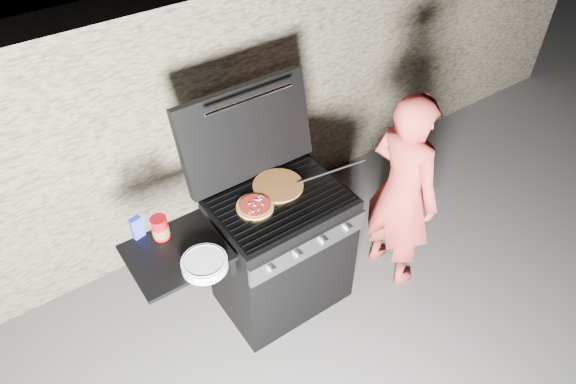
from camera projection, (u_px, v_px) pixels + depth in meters
ground at (282, 295)px, 3.59m from camera, size 50.00×50.00×0.00m
stone_wall at (197, 118)px, 3.62m from camera, size 8.00×0.35×1.80m
gas_grill at (248, 269)px, 3.18m from camera, size 1.34×0.79×0.91m
pizza_topped at (255, 206)px, 2.93m from camera, size 0.26×0.26×0.02m
pizza_plain at (278, 185)px, 3.06m from camera, size 0.36×0.36×0.02m
sauce_jar at (160, 228)px, 2.73m from camera, size 0.11×0.11×0.14m
blue_carton at (137, 228)px, 2.74m from camera, size 0.07×0.05×0.13m
plate_stack at (205, 264)px, 2.60m from camera, size 0.27×0.27×0.05m
person at (402, 193)px, 3.29m from camera, size 0.38×0.55×1.47m
tongs at (327, 172)px, 3.09m from camera, size 0.47×0.16×0.10m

